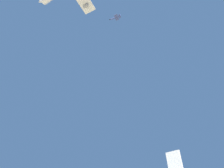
% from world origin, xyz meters
% --- Properties ---
extents(chase_jet_lead, '(15.00, 9.27, 4.00)m').
position_xyz_m(chase_jet_lead, '(37.75, -20.03, 179.66)').
color(chase_jet_lead, '#38478C').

